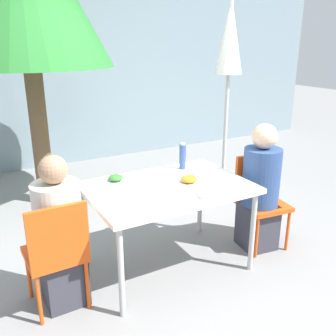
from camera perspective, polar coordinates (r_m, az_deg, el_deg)
The scene contains 13 objects.
ground_plane at distance 3.39m, azimuth 0.00°, elevation -14.62°, with size 24.00×24.00×0.00m, color gray.
building_facade at distance 6.07m, azimuth -16.57°, elevation 14.59°, with size 10.00×0.20×3.00m.
dining_table at distance 3.06m, azimuth 0.00°, elevation -3.72°, with size 1.30×0.90×0.75m.
chair_left at distance 2.77m, azimuth -16.62°, elevation -11.72°, with size 0.41×0.41×0.86m.
person_left at distance 2.82m, azimuth -16.14°, elevation -10.05°, with size 0.33×0.33×1.15m.
chair_right at distance 3.64m, azimuth 13.69°, elevation -3.85°, with size 0.45×0.45×0.86m.
person_right at distance 3.53m, azimuth 13.85°, elevation -3.44°, with size 0.34×0.34×1.19m.
closed_umbrella at distance 4.41m, azimuth 9.30°, elevation 16.78°, with size 0.36×0.36×2.32m.
plate_0 at distance 3.13m, azimuth -7.96°, elevation -1.76°, with size 0.22×0.22×0.06m.
plate_1 at distance 3.07m, azimuth 3.20°, elevation -1.96°, with size 0.25×0.25×0.07m.
bottle at distance 3.40m, azimuth 2.25°, elevation 1.78°, with size 0.06×0.06×0.25m.
drinking_cup at distance 3.27m, azimuth 4.67°, elevation -0.36°, with size 0.07×0.07×0.08m.
salad_bowl at distance 2.84m, azimuth 6.28°, elevation -3.70°, with size 0.17×0.17×0.06m.
Camera 1 is at (-1.38, -2.47, 1.87)m, focal length 40.00 mm.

